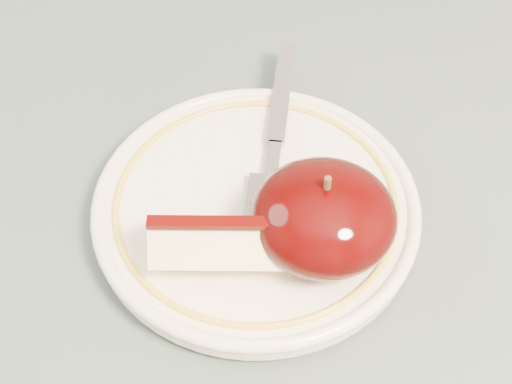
{
  "coord_description": "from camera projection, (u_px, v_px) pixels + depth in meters",
  "views": [
    {
      "loc": [
        0.09,
        -0.17,
        1.12
      ],
      "look_at": [
        0.08,
        0.1,
        0.78
      ],
      "focal_mm": 50.0,
      "sensor_mm": 36.0,
      "label": 1
    }
  ],
  "objects": [
    {
      "name": "plate",
      "position": [
        256.0,
        206.0,
        0.45
      ],
      "size": [
        0.2,
        0.2,
        0.02
      ],
      "color": "beige",
      "rests_on": "table"
    },
    {
      "name": "apple_half",
      "position": [
        323.0,
        217.0,
        0.4
      ],
      "size": [
        0.08,
        0.08,
        0.06
      ],
      "color": "black",
      "rests_on": "plate"
    },
    {
      "name": "apple_wedge",
      "position": [
        224.0,
        243.0,
        0.4
      ],
      "size": [
        0.08,
        0.04,
        0.04
      ],
      "rotation": [
        0.0,
        0.0,
        0.05
      ],
      "color": "beige",
      "rests_on": "plate"
    },
    {
      "name": "fork",
      "position": [
        275.0,
        145.0,
        0.47
      ],
      "size": [
        0.03,
        0.19,
        0.0
      ],
      "rotation": [
        0.0,
        0.0,
        1.52
      ],
      "color": "#94979C",
      "rests_on": "plate"
    }
  ]
}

